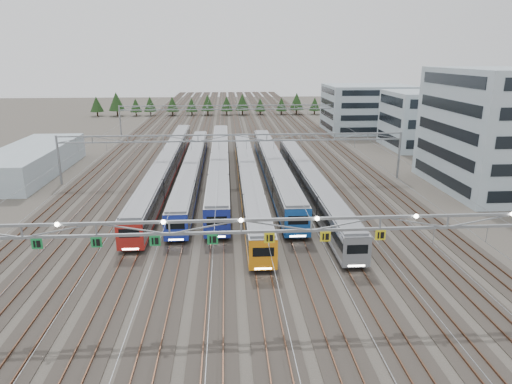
{
  "coord_description": "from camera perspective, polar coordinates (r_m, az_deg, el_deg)",
  "views": [
    {
      "loc": [
        -1.03,
        -33.59,
        20.24
      ],
      "look_at": [
        2.62,
        21.84,
        3.5
      ],
      "focal_mm": 32.0,
      "sensor_mm": 36.0,
      "label": 1
    }
  ],
  "objects": [
    {
      "name": "train_f",
      "position": [
        68.7,
        6.67,
        1.32
      ],
      "size": [
        2.8,
        51.87,
        3.64
      ],
      "color": "black",
      "rests_on": "ground"
    },
    {
      "name": "train_b",
      "position": [
        77.27,
        -7.92,
        2.99
      ],
      "size": [
        2.76,
        56.03,
        3.59
      ],
      "color": "black",
      "rests_on": "ground"
    },
    {
      "name": "gantry_far",
      "position": [
        119.4,
        -3.3,
        10.08
      ],
      "size": [
        56.36,
        0.36,
        8.0
      ],
      "color": "gray",
      "rests_on": "ground"
    },
    {
      "name": "gantry_near",
      "position": [
        35.98,
        -1.95,
        -4.69
      ],
      "size": [
        56.36,
        0.61,
        8.08
      ],
      "color": "gray",
      "rests_on": "ground"
    },
    {
      "name": "treeline",
      "position": [
        161.91,
        -1.5,
        11.09
      ],
      "size": [
        106.4,
        5.6,
        7.02
      ],
      "color": "#332114",
      "rests_on": "ground"
    },
    {
      "name": "train_e",
      "position": [
        76.37,
        2.19,
        3.14
      ],
      "size": [
        3.07,
        53.9,
        4.0
      ],
      "color": "black",
      "rests_on": "ground"
    },
    {
      "name": "depot_bldg_south",
      "position": [
        79.9,
        28.46,
        6.81
      ],
      "size": [
        18.0,
        22.0,
        18.38
      ],
      "primitive_type": "cube",
      "color": "#9FB6BE",
      "rests_on": "ground"
    },
    {
      "name": "train_d",
      "position": [
        71.34,
        -1.01,
        2.01
      ],
      "size": [
        2.78,
        59.49,
        3.62
      ],
      "color": "black",
      "rests_on": "ground"
    },
    {
      "name": "depot_bldg_mid",
      "position": [
        109.57,
        19.84,
        8.46
      ],
      "size": [
        14.0,
        16.0,
        12.51
      ],
      "primitive_type": "cube",
      "color": "#9FB6BE",
      "rests_on": "ground"
    },
    {
      "name": "ground",
      "position": [
        39.23,
        -1.78,
        -14.3
      ],
      "size": [
        400.0,
        400.0,
        0.0
      ],
      "primitive_type": "plane",
      "color": "#47423A",
      "rests_on": "ground"
    },
    {
      "name": "west_shed",
      "position": [
        89.65,
        -26.32,
        3.51
      ],
      "size": [
        10.0,
        30.0,
        4.69
      ],
      "primitive_type": "cube",
      "color": "#9FB6BE",
      "rests_on": "ground"
    },
    {
      "name": "depot_bldg_north",
      "position": [
        130.27,
        13.67,
        10.13
      ],
      "size": [
        22.0,
        18.0,
        12.45
      ],
      "primitive_type": "cube",
      "color": "#9FB6BE",
      "rests_on": "ground"
    },
    {
      "name": "gantry_mid",
      "position": [
        74.89,
        -2.93,
        6.09
      ],
      "size": [
        56.36,
        0.36,
        8.0
      ],
      "color": "gray",
      "rests_on": "ground"
    },
    {
      "name": "train_a",
      "position": [
        80.78,
        -10.96,
        3.51
      ],
      "size": [
        2.89,
        66.99,
        3.77
      ],
      "color": "black",
      "rests_on": "ground"
    },
    {
      "name": "train_c",
      "position": [
        80.09,
        -4.56,
        3.73
      ],
      "size": [
        3.06,
        61.5,
        3.99
      ],
      "color": "black",
      "rests_on": "ground"
    },
    {
      "name": "track_bed",
      "position": [
        134.9,
        -3.33,
        8.76
      ],
      "size": [
        54.0,
        260.0,
        5.42
      ],
      "color": "#2D2823",
      "rests_on": "ground"
    }
  ]
}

